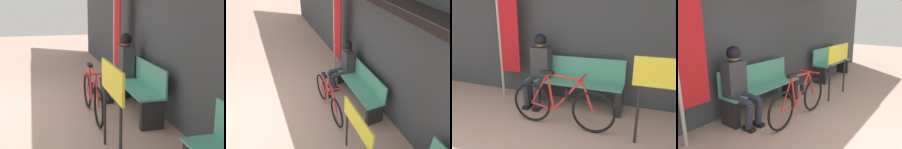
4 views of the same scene
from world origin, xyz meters
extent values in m
cube|color=#3D4247|center=(0.00, 3.04, 1.60)|extent=(12.00, 0.12, 3.20)
cube|color=#51A88E|center=(0.52, 2.61, 0.45)|extent=(1.70, 0.42, 0.03)
cube|color=#51A88E|center=(0.52, 2.80, 0.67)|extent=(1.70, 0.03, 0.40)
cube|color=#232326|center=(-0.28, 2.61, 0.22)|extent=(0.10, 0.36, 0.44)
cube|color=#232326|center=(1.32, 2.61, 0.22)|extent=(0.10, 0.36, 0.44)
torus|color=black|center=(0.11, 1.87, 0.31)|extent=(0.62, 0.04, 0.62)
torus|color=black|center=(1.06, 1.87, 0.31)|extent=(0.62, 0.04, 0.62)
cylinder|color=red|center=(0.63, 1.87, 0.78)|extent=(0.52, 0.03, 0.06)
cylinder|color=red|center=(0.68, 1.87, 0.51)|extent=(0.45, 0.03, 0.53)
cylinder|color=red|center=(0.42, 1.87, 0.52)|extent=(0.13, 0.03, 0.54)
cylinder|color=red|center=(0.29, 1.87, 0.28)|extent=(0.37, 0.03, 0.08)
cylinder|color=red|center=(0.24, 1.87, 0.55)|extent=(0.29, 0.02, 0.49)
cylinder|color=red|center=(0.97, 1.87, 0.54)|extent=(0.20, 0.03, 0.46)
cube|color=black|center=(0.37, 1.87, 0.82)|extent=(0.20, 0.07, 0.05)
cylinder|color=red|center=(0.89, 1.87, 0.78)|extent=(0.03, 0.40, 0.03)
cylinder|color=black|center=(0.68, 1.87, 0.51)|extent=(0.07, 0.07, 0.17)
cylinder|color=#2D3342|center=(-0.22, 2.41, 0.46)|extent=(0.11, 0.41, 0.13)
cylinder|color=#2D3342|center=(-0.22, 2.23, 0.25)|extent=(0.11, 0.17, 0.41)
cube|color=black|center=(-0.22, 2.26, 0.03)|extent=(0.10, 0.22, 0.06)
cylinder|color=#2D3342|center=(-0.02, 2.41, 0.46)|extent=(0.11, 0.41, 0.13)
cylinder|color=#2D3342|center=(-0.02, 2.23, 0.25)|extent=(0.11, 0.17, 0.41)
cube|color=black|center=(-0.02, 2.26, 0.03)|extent=(0.10, 0.22, 0.06)
cube|color=#38383D|center=(-0.12, 2.65, 0.75)|extent=(0.34, 0.22, 0.56)
sphere|color=#9E7556|center=(-0.12, 2.63, 1.13)|extent=(0.20, 0.20, 0.20)
sphere|color=black|center=(-0.12, 2.63, 1.16)|extent=(0.23, 0.23, 0.23)
cylinder|color=#B7B2A8|center=(-1.00, 2.66, 1.04)|extent=(0.05, 0.05, 2.09)
cube|color=red|center=(-0.78, 2.66, 1.30)|extent=(0.40, 0.02, 1.57)
cylinder|color=#232326|center=(1.63, 1.83, 0.39)|extent=(0.04, 0.04, 0.79)
cube|color=yellow|center=(2.01, 1.83, 0.97)|extent=(0.93, 0.03, 0.36)
camera|label=1|loc=(5.34, 0.97, 1.85)|focal=50.00mm
camera|label=2|loc=(4.07, 0.63, 3.46)|focal=35.00mm
camera|label=3|loc=(1.68, -0.84, 1.65)|focal=35.00mm
camera|label=4|loc=(-2.29, -0.06, 1.69)|focal=35.00mm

